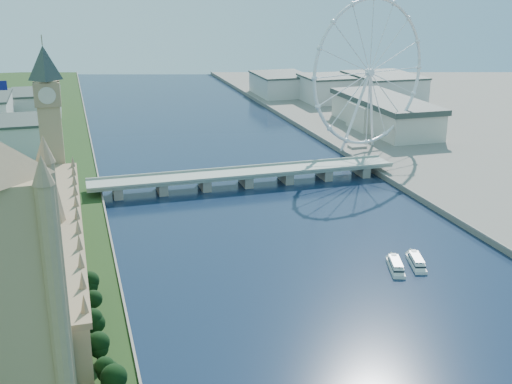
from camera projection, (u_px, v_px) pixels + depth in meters
name	position (u px, v px, depth m)	size (l,w,h in m)	color
victoria_tower	(16.00, 293.00, 181.47)	(28.16, 28.16, 112.00)	tan
parliament_range	(56.00, 251.00, 299.42)	(24.00, 200.00, 70.00)	tan
big_ben	(49.00, 108.00, 382.78)	(20.02, 20.02, 110.00)	tan
westminster_bridge	(246.00, 176.00, 455.83)	(220.00, 22.00, 9.50)	gray
london_eye	(370.00, 73.00, 519.04)	(113.60, 39.12, 124.30)	silver
county_hall	(383.00, 131.00, 623.17)	(54.00, 144.00, 35.00)	beige
city_skyline	(217.00, 98.00, 700.09)	(505.00, 280.00, 32.00)	beige
tour_boat_near	(395.00, 270.00, 323.22)	(6.44, 25.45, 5.58)	silver
tour_boat_far	(416.00, 265.00, 327.94)	(6.36, 25.15, 5.51)	silver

